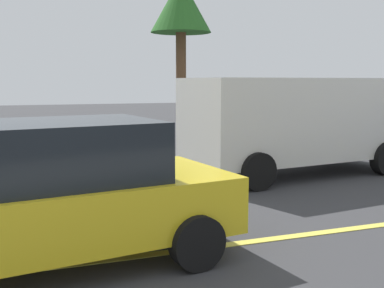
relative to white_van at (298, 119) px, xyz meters
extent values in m
cube|color=#E0D14C|center=(-3.31, -3.87, -1.26)|extent=(28.00, 0.16, 0.01)
cube|color=silver|center=(-0.02, 0.00, 0.02)|extent=(5.40, 2.58, 1.82)
cube|color=black|center=(2.04, 0.24, 0.42)|extent=(0.37, 1.85, 0.80)
cylinder|color=black|center=(1.62, 1.19, -0.89)|extent=(0.78, 0.35, 0.76)
cylinder|color=black|center=(-1.90, 0.79, -0.89)|extent=(0.78, 0.35, 0.76)
cylinder|color=black|center=(-1.67, -1.20, -0.89)|extent=(0.78, 0.35, 0.76)
cube|color=gold|center=(-5.76, -3.80, -0.61)|extent=(4.59, 2.46, 0.68)
cube|color=black|center=(-5.55, -3.77, 0.07)|extent=(2.31, 1.91, 0.68)
cylinder|color=black|center=(-4.16, -4.49, -0.95)|extent=(0.67, 0.31, 0.64)
cylinder|color=black|center=(-4.43, -2.68, -0.95)|extent=(0.67, 0.31, 0.64)
cylinder|color=#513823|center=(-1.09, 5.17, 0.57)|extent=(0.33, 0.33, 3.66)
cone|color=#286023|center=(-1.09, 5.17, 3.25)|extent=(1.92, 1.92, 1.71)
camera|label=1|loc=(-5.96, -9.29, 0.86)|focal=44.10mm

